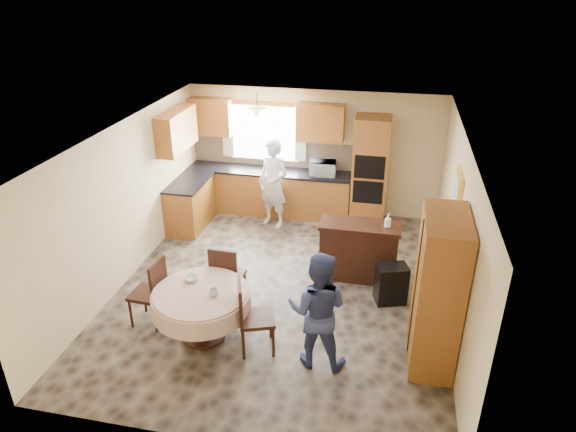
% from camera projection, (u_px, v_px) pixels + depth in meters
% --- Properties ---
extents(floor, '(5.00, 6.00, 0.01)m').
position_uv_depth(floor, '(281.00, 288.00, 8.12)').
color(floor, '#70624E').
rests_on(floor, ground).
extents(ceiling, '(5.00, 6.00, 0.01)m').
position_uv_depth(ceiling, '(280.00, 135.00, 7.02)').
color(ceiling, white).
rests_on(ceiling, wall_back).
extents(wall_back, '(5.00, 0.02, 2.50)m').
position_uv_depth(wall_back, '(313.00, 152.00, 10.21)').
color(wall_back, beige).
rests_on(wall_back, floor).
extents(wall_front, '(5.00, 0.02, 2.50)m').
position_uv_depth(wall_front, '(213.00, 352.00, 4.93)').
color(wall_front, beige).
rests_on(wall_front, floor).
extents(wall_left, '(0.02, 6.00, 2.50)m').
position_uv_depth(wall_left, '(125.00, 203.00, 8.03)').
color(wall_left, beige).
rests_on(wall_left, floor).
extents(wall_right, '(0.02, 6.00, 2.50)m').
position_uv_depth(wall_right, '(456.00, 234.00, 7.11)').
color(wall_right, beige).
rests_on(wall_right, floor).
extents(window, '(1.40, 0.03, 1.10)m').
position_uv_depth(window, '(264.00, 133.00, 10.22)').
color(window, white).
rests_on(window, wall_back).
extents(curtain_left, '(0.22, 0.02, 1.15)m').
position_uv_depth(curtain_left, '(227.00, 129.00, 10.30)').
color(curtain_left, white).
rests_on(curtain_left, wall_back).
extents(curtain_right, '(0.22, 0.02, 1.15)m').
position_uv_depth(curtain_right, '(301.00, 133.00, 10.02)').
color(curtain_right, white).
rests_on(curtain_right, wall_back).
extents(base_cab_back, '(3.30, 0.60, 0.88)m').
position_uv_depth(base_cab_back, '(269.00, 192.00, 10.46)').
color(base_cab_back, '#B05F2F').
rests_on(base_cab_back, floor).
extents(counter_back, '(3.30, 0.64, 0.04)m').
position_uv_depth(counter_back, '(269.00, 171.00, 10.26)').
color(counter_back, black).
rests_on(counter_back, base_cab_back).
extents(base_cab_left, '(0.60, 1.20, 0.88)m').
position_uv_depth(base_cab_left, '(190.00, 205.00, 9.91)').
color(base_cab_left, '#B05F2F').
rests_on(base_cab_left, floor).
extents(counter_left, '(0.64, 1.20, 0.04)m').
position_uv_depth(counter_left, '(188.00, 182.00, 9.71)').
color(counter_left, black).
rests_on(counter_left, base_cab_left).
extents(backsplash, '(3.30, 0.02, 0.55)m').
position_uv_depth(backsplash, '(272.00, 153.00, 10.39)').
color(backsplash, tan).
rests_on(backsplash, wall_back).
extents(wall_cab_left, '(0.85, 0.33, 0.72)m').
position_uv_depth(wall_cab_left, '(211.00, 116.00, 10.15)').
color(wall_cab_left, '#B26D2C').
rests_on(wall_cab_left, wall_back).
extents(wall_cab_right, '(0.90, 0.33, 0.72)m').
position_uv_depth(wall_cab_right, '(321.00, 123.00, 9.75)').
color(wall_cab_right, '#B26D2C').
rests_on(wall_cab_right, wall_back).
extents(wall_cab_side, '(0.33, 1.20, 0.72)m').
position_uv_depth(wall_cab_side, '(177.00, 130.00, 9.30)').
color(wall_cab_side, '#B26D2C').
rests_on(wall_cab_side, wall_left).
extents(oven_tower, '(0.66, 0.62, 2.12)m').
position_uv_depth(oven_tower, '(370.00, 171.00, 9.81)').
color(oven_tower, '#B05F2F').
rests_on(oven_tower, floor).
extents(oven_upper, '(0.56, 0.01, 0.45)m').
position_uv_depth(oven_upper, '(370.00, 167.00, 9.45)').
color(oven_upper, black).
rests_on(oven_upper, oven_tower).
extents(oven_lower, '(0.56, 0.01, 0.45)m').
position_uv_depth(oven_lower, '(368.00, 192.00, 9.67)').
color(oven_lower, black).
rests_on(oven_lower, oven_tower).
extents(pendant, '(0.36, 0.36, 0.18)m').
position_uv_depth(pendant, '(257.00, 113.00, 9.57)').
color(pendant, beige).
rests_on(pendant, ceiling).
extents(sideboard, '(1.27, 0.52, 0.91)m').
position_uv_depth(sideboard, '(358.00, 252.00, 8.23)').
color(sideboard, '#38190F').
rests_on(sideboard, floor).
extents(space_heater, '(0.52, 0.44, 0.61)m').
position_uv_depth(space_heater, '(391.00, 284.00, 7.68)').
color(space_heater, black).
rests_on(space_heater, floor).
extents(cupboard, '(0.53, 1.06, 2.02)m').
position_uv_depth(cupboard, '(438.00, 292.00, 6.26)').
color(cupboard, '#B05F2F').
rests_on(cupboard, floor).
extents(dining_table, '(1.31, 1.31, 0.74)m').
position_uv_depth(dining_table, '(202.00, 302.00, 6.80)').
color(dining_table, '#38190F').
rests_on(dining_table, floor).
extents(chair_left, '(0.47, 0.47, 1.02)m').
position_uv_depth(chair_left, '(152.00, 289.00, 7.10)').
color(chair_left, '#38190F').
rests_on(chair_left, floor).
extents(chair_back, '(0.45, 0.45, 1.02)m').
position_uv_depth(chair_back, '(226.00, 274.00, 7.45)').
color(chair_back, '#38190F').
rests_on(chair_back, floor).
extents(chair_right, '(0.57, 0.57, 1.04)m').
position_uv_depth(chair_right, '(250.00, 313.00, 6.59)').
color(chair_right, '#38190F').
rests_on(chair_right, floor).
extents(framed_picture, '(0.06, 0.61, 0.51)m').
position_uv_depth(framed_picture, '(458.00, 189.00, 7.13)').
color(framed_picture, yellow).
rests_on(framed_picture, wall_right).
extents(microwave, '(0.54, 0.39, 0.28)m').
position_uv_depth(microwave, '(323.00, 168.00, 9.94)').
color(microwave, silver).
rests_on(microwave, counter_back).
extents(person_sink, '(0.74, 0.63, 1.72)m').
position_uv_depth(person_sink, '(273.00, 184.00, 9.75)').
color(person_sink, silver).
rests_on(person_sink, floor).
extents(person_dining, '(0.78, 0.62, 1.58)m').
position_uv_depth(person_dining, '(318.00, 310.00, 6.28)').
color(person_dining, navy).
rests_on(person_dining, floor).
extents(bowl_sideboard, '(0.24, 0.24, 0.05)m').
position_uv_depth(bowl_sideboard, '(339.00, 224.00, 8.08)').
color(bowl_sideboard, '#B2B2B2').
rests_on(bowl_sideboard, sideboard).
extents(bottle_sideboard, '(0.12, 0.12, 0.27)m').
position_uv_depth(bottle_sideboard, '(388.00, 222.00, 7.90)').
color(bottle_sideboard, silver).
rests_on(bottle_sideboard, sideboard).
extents(cup_table, '(0.12, 0.12, 0.10)m').
position_uv_depth(cup_table, '(214.00, 292.00, 6.63)').
color(cup_table, '#B2B2B2').
rests_on(cup_table, dining_table).
extents(bowl_table, '(0.22, 0.22, 0.06)m').
position_uv_depth(bowl_table, '(191.00, 279.00, 6.95)').
color(bowl_table, '#B2B2B2').
rests_on(bowl_table, dining_table).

